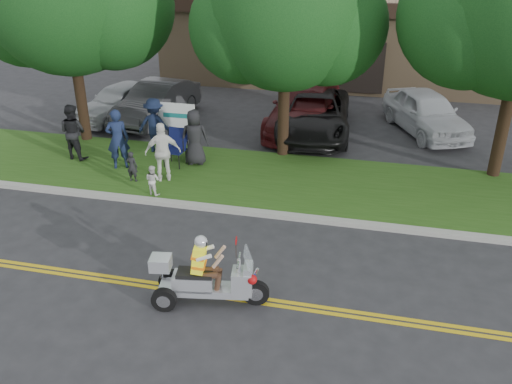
% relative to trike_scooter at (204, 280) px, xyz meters
% --- Properties ---
extents(ground, '(120.00, 120.00, 0.00)m').
position_rel_trike_scooter_xyz_m(ground, '(-0.42, 0.77, -0.54)').
color(ground, '#28282B').
rests_on(ground, ground).
extents(centerline_near, '(60.00, 0.10, 0.01)m').
position_rel_trike_scooter_xyz_m(centerline_near, '(-0.42, 0.19, -0.53)').
color(centerline_near, gold).
rests_on(centerline_near, ground).
extents(centerline_far, '(60.00, 0.10, 0.01)m').
position_rel_trike_scooter_xyz_m(centerline_far, '(-0.42, 0.35, -0.53)').
color(centerline_far, gold).
rests_on(centerline_far, ground).
extents(curb, '(60.00, 0.25, 0.12)m').
position_rel_trike_scooter_xyz_m(curb, '(-0.42, 3.82, -0.48)').
color(curb, '#A8A89E').
rests_on(curb, ground).
extents(grass_verge, '(60.00, 4.00, 0.10)m').
position_rel_trike_scooter_xyz_m(grass_verge, '(-0.42, 5.97, -0.48)').
color(grass_verge, '#265015').
rests_on(grass_verge, ground).
extents(commercial_building, '(18.00, 8.20, 4.00)m').
position_rel_trike_scooter_xyz_m(commercial_building, '(1.58, 19.75, 1.47)').
color(commercial_building, '#9E7F5B').
rests_on(commercial_building, ground).
extents(tree_mid, '(5.88, 4.80, 7.05)m').
position_rel_trike_scooter_xyz_m(tree_mid, '(0.13, 8.01, 3.90)').
color(tree_mid, '#332114').
rests_on(tree_mid, ground).
extents(business_sign, '(1.25, 0.06, 1.75)m').
position_rel_trike_scooter_xyz_m(business_sign, '(-3.32, 7.37, 0.72)').
color(business_sign, silver).
rests_on(business_sign, ground).
extents(trike_scooter, '(2.35, 0.91, 1.54)m').
position_rel_trike_scooter_xyz_m(trike_scooter, '(0.00, 0.00, 0.00)').
color(trike_scooter, black).
rests_on(trike_scooter, ground).
extents(lawn_chair_a, '(0.70, 0.72, 1.12)m').
position_rel_trike_scooter_xyz_m(lawn_chair_a, '(-3.26, 7.29, 0.20)').
color(lawn_chair_a, black).
rests_on(lawn_chair_a, grass_verge).
extents(lawn_chair_b, '(0.66, 0.68, 1.14)m').
position_rel_trike_scooter_xyz_m(lawn_chair_b, '(-3.00, 6.36, 0.21)').
color(lawn_chair_b, black).
rests_on(lawn_chair_b, grass_verge).
extents(spectator_adult_left, '(0.81, 0.69, 1.87)m').
position_rel_trike_scooter_xyz_m(spectator_adult_left, '(-4.60, 5.68, 0.50)').
color(spectator_adult_left, '#192446').
rests_on(spectator_adult_left, grass_verge).
extents(spectator_adult_mid, '(0.97, 0.81, 1.78)m').
position_rel_trike_scooter_xyz_m(spectator_adult_mid, '(-6.33, 6.07, 0.46)').
color(spectator_adult_mid, black).
rests_on(spectator_adult_mid, grass_verge).
extents(spectator_adult_right, '(1.11, 0.81, 1.76)m').
position_rel_trike_scooter_xyz_m(spectator_adult_right, '(-2.92, 5.13, 0.45)').
color(spectator_adult_right, white).
rests_on(spectator_adult_right, grass_verge).
extents(spectator_chair_a, '(1.18, 0.70, 1.80)m').
position_rel_trike_scooter_xyz_m(spectator_chair_a, '(-4.05, 7.23, 0.47)').
color(spectator_chair_a, '#131C36').
rests_on(spectator_chair_a, grass_verge).
extents(spectator_chair_b, '(0.95, 0.73, 1.75)m').
position_rel_trike_scooter_xyz_m(spectator_chair_b, '(-2.43, 6.51, 0.44)').
color(spectator_chair_b, black).
rests_on(spectator_chair_b, grass_verge).
extents(child_left, '(0.35, 0.23, 0.92)m').
position_rel_trike_scooter_xyz_m(child_left, '(-3.79, 4.85, 0.03)').
color(child_left, black).
rests_on(child_left, grass_verge).
extents(child_right, '(0.49, 0.43, 0.85)m').
position_rel_trike_scooter_xyz_m(child_right, '(-2.87, 4.17, -0.01)').
color(child_right, white).
rests_on(child_right, grass_verge).
extents(parked_car_far_left, '(2.88, 4.44, 1.40)m').
position_rel_trike_scooter_xyz_m(parked_car_far_left, '(-6.87, 10.43, 0.17)').
color(parked_car_far_left, '#B8BAC0').
rests_on(parked_car_far_left, ground).
extents(parked_car_left, '(2.21, 4.68, 1.48)m').
position_rel_trike_scooter_xyz_m(parked_car_left, '(-5.38, 10.52, 0.20)').
color(parked_car_left, '#343437').
rests_on(parked_car_left, ground).
extents(parked_car_mid, '(2.90, 5.55, 1.49)m').
position_rel_trike_scooter_xyz_m(parked_car_mid, '(0.77, 10.36, 0.21)').
color(parked_car_mid, black).
rests_on(parked_car_mid, ground).
extents(parked_car_right, '(2.60, 5.63, 1.60)m').
position_rel_trike_scooter_xyz_m(parked_car_right, '(0.38, 10.88, 0.26)').
color(parked_car_right, '#491112').
rests_on(parked_car_right, ground).
extents(parked_car_far_right, '(3.49, 4.85, 1.53)m').
position_rel_trike_scooter_xyz_m(parked_car_far_right, '(4.71, 11.49, 0.23)').
color(parked_car_far_right, '#BABDC2').
rests_on(parked_car_far_right, ground).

